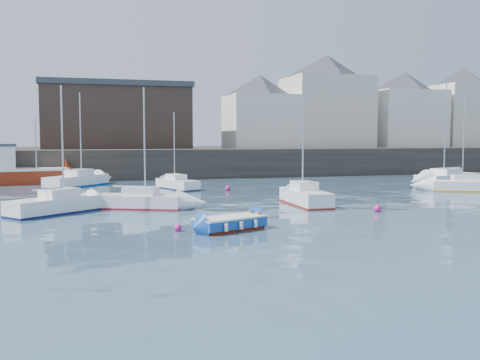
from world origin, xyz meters
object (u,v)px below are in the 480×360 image
object	(u,v)px
sailboat_c	(305,197)
buoy_near	(178,231)
blue_dinghy	(230,223)
sailboat_d	(469,185)
sailboat_f	(177,184)
buoy_mid	(377,212)
fishing_boat	(14,172)
sailboat_a	(56,205)
sailboat_h	(77,180)
sailboat_b	(137,201)
sailboat_g	(448,178)
buoy_far	(228,191)

from	to	relation	value
sailboat_c	buoy_near	world-z (taller)	sailboat_c
blue_dinghy	sailboat_d	bearing A→B (deg)	28.13
sailboat_f	buoy_mid	distance (m)	18.74
fishing_boat	sailboat_c	distance (m)	28.93
sailboat_a	sailboat_c	xyz separation A→B (m)	(14.73, -0.31, 0.03)
fishing_boat	sailboat_f	xyz separation A→B (m)	(13.50, -8.77, -0.69)
sailboat_f	buoy_mid	bearing A→B (deg)	-62.31
sailboat_c	buoy_near	bearing A→B (deg)	-142.09
sailboat_h	buoy_mid	distance (m)	27.22
sailboat_c	sailboat_h	bearing A→B (deg)	128.44
sailboat_c	buoy_near	distance (m)	11.64
sailboat_f	sailboat_h	xyz separation A→B (m)	(-7.95, 4.93, 0.09)
sailboat_b	sailboat_a	bearing A→B (deg)	-168.79
sailboat_d	fishing_boat	bearing A→B (deg)	154.56
fishing_boat	sailboat_a	world-z (taller)	sailboat_a
blue_dinghy	sailboat_g	size ratio (longest dim) A/B	0.40
sailboat_g	buoy_far	bearing A→B (deg)	-178.80
sailboat_b	buoy_mid	distance (m)	13.98
fishing_boat	buoy_far	xyz separation A→B (m)	(17.15, -11.19, -1.13)
buoy_mid	buoy_far	size ratio (longest dim) A/B	1.03
sailboat_a	sailboat_g	world-z (taller)	sailboat_g
sailboat_b	buoy_near	size ratio (longest dim) A/B	20.81
blue_dinghy	sailboat_h	size ratio (longest dim) A/B	0.45
sailboat_f	sailboat_g	world-z (taller)	sailboat_g
blue_dinghy	buoy_mid	size ratio (longest dim) A/B	8.44
blue_dinghy	sailboat_g	bearing A→B (deg)	35.68
sailboat_g	buoy_mid	bearing A→B (deg)	-137.17
buoy_mid	sailboat_g	bearing A→B (deg)	42.83
buoy_mid	buoy_far	distance (m)	15.05
buoy_far	buoy_mid	bearing A→B (deg)	-70.35
fishing_boat	buoy_mid	size ratio (longest dim) A/B	21.51
buoy_mid	sailboat_f	bearing A→B (deg)	117.69
sailboat_h	buoy_far	world-z (taller)	sailboat_h
fishing_boat	buoy_near	world-z (taller)	fishing_boat
fishing_boat	sailboat_g	distance (m)	39.46
sailboat_g	buoy_near	world-z (taller)	sailboat_g
buoy_mid	sailboat_h	bearing A→B (deg)	127.73
buoy_near	buoy_mid	bearing A→B (deg)	14.87
sailboat_b	buoy_mid	world-z (taller)	sailboat_b
buoy_far	sailboat_c	bearing A→B (deg)	-77.12
sailboat_c	sailboat_d	distance (m)	16.51
sailboat_c	sailboat_g	bearing A→B (deg)	29.88
sailboat_a	buoy_mid	world-z (taller)	sailboat_a
sailboat_a	buoy_far	xyz separation A→B (m)	(12.40, 9.88, -0.50)
blue_dinghy	sailboat_d	xyz separation A→B (m)	(22.73, 12.15, 0.10)
sailboat_b	sailboat_d	distance (m)	26.33
sailboat_b	buoy_far	world-z (taller)	sailboat_b
fishing_boat	sailboat_d	world-z (taller)	sailboat_d
sailboat_a	sailboat_d	distance (m)	30.89
sailboat_d	sailboat_b	bearing A→B (deg)	-172.65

